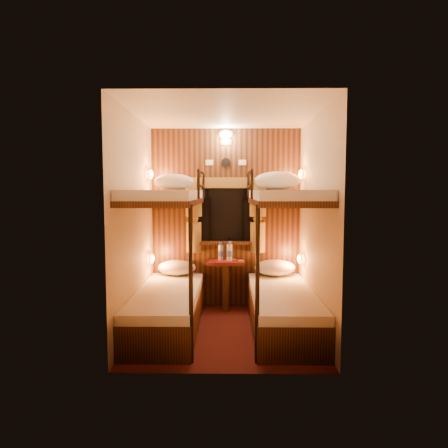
{
  "coord_description": "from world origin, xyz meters",
  "views": [
    {
      "loc": [
        0.04,
        -4.36,
        1.57
      ],
      "look_at": [
        -0.01,
        0.15,
        1.2
      ],
      "focal_mm": 32.0,
      "sensor_mm": 36.0,
      "label": 1
    }
  ],
  "objects_px": {
    "bottle_left": "(221,253)",
    "bottle_right": "(229,252)",
    "table": "(226,278)",
    "bunk_right": "(282,281)",
    "bunk_left": "(168,281)"
  },
  "relations": [
    {
      "from": "table",
      "to": "bottle_left",
      "type": "height_order",
      "value": "bottle_left"
    },
    {
      "from": "bunk_left",
      "to": "bunk_right",
      "type": "xyz_separation_m",
      "value": [
        1.3,
        0.0,
        0.0
      ]
    },
    {
      "from": "table",
      "to": "bottle_left",
      "type": "xyz_separation_m",
      "value": [
        -0.07,
        0.02,
        0.34
      ]
    },
    {
      "from": "bunk_left",
      "to": "table",
      "type": "xyz_separation_m",
      "value": [
        0.65,
        0.78,
        -0.14
      ]
    },
    {
      "from": "table",
      "to": "bottle_left",
      "type": "relative_size",
      "value": 2.73
    },
    {
      "from": "bottle_left",
      "to": "bottle_right",
      "type": "xyz_separation_m",
      "value": [
        0.12,
        -0.05,
        0.01
      ]
    },
    {
      "from": "bunk_left",
      "to": "bottle_left",
      "type": "xyz_separation_m",
      "value": [
        0.58,
        0.8,
        0.19
      ]
    },
    {
      "from": "bunk_right",
      "to": "bottle_left",
      "type": "relative_size",
      "value": 7.92
    },
    {
      "from": "table",
      "to": "bottle_right",
      "type": "xyz_separation_m",
      "value": [
        0.05,
        -0.02,
        0.35
      ]
    },
    {
      "from": "bunk_left",
      "to": "bunk_right",
      "type": "distance_m",
      "value": 1.3
    },
    {
      "from": "table",
      "to": "bottle_left",
      "type": "bearing_deg",
      "value": 160.77
    },
    {
      "from": "bunk_left",
      "to": "bunk_right",
      "type": "bearing_deg",
      "value": 0.0
    },
    {
      "from": "bunk_right",
      "to": "bottle_left",
      "type": "height_order",
      "value": "bunk_right"
    },
    {
      "from": "bottle_left",
      "to": "bottle_right",
      "type": "bearing_deg",
      "value": -22.41
    },
    {
      "from": "table",
      "to": "bottle_right",
      "type": "bearing_deg",
      "value": -26.32
    }
  ]
}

